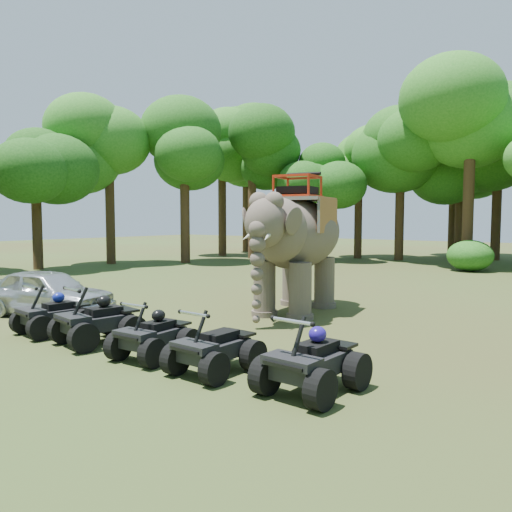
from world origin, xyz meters
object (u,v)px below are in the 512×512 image
object	(u,v)px
elephant	(296,242)
atv_0	(53,308)
atv_4	(312,353)
atv_1	(98,314)
atv_3	(215,340)
parked_car	(47,292)
atv_2	(154,329)

from	to	relation	value
elephant	atv_0	world-z (taller)	elephant
elephant	atv_4	xyz separation A→B (m)	(3.97, -5.83, -1.45)
atv_1	atv_0	bearing A→B (deg)	-168.66
atv_1	atv_3	world-z (taller)	atv_1
parked_car	atv_3	world-z (taller)	parked_car
elephant	atv_4	size ratio (longest dim) A/B	2.85
elephant	atv_0	distance (m)	6.99
atv_0	elephant	bearing A→B (deg)	68.07
atv_0	atv_2	xyz separation A→B (m)	(3.62, 0.01, -0.02)
atv_1	atv_4	size ratio (longest dim) A/B	1.02
elephant	atv_1	world-z (taller)	elephant
atv_4	atv_3	bearing A→B (deg)	-172.00
parked_car	atv_4	world-z (taller)	parked_car
atv_0	parked_car	bearing A→B (deg)	158.59
elephant	parked_car	world-z (taller)	elephant
atv_0	atv_2	distance (m)	3.62
atv_1	atv_2	size ratio (longest dim) A/B	1.12
parked_car	atv_2	xyz separation A→B (m)	(5.82, -1.15, -0.09)
atv_1	atv_2	bearing A→B (deg)	8.64
parked_car	atv_1	size ratio (longest dim) A/B	2.24
parked_car	atv_4	distance (m)	9.45
atv_1	atv_3	distance (m)	3.53
atv_1	atv_2	world-z (taller)	atv_1
atv_4	atv_2	bearing A→B (deg)	-174.38
atv_2	elephant	bearing A→B (deg)	90.55
elephant	atv_4	bearing A→B (deg)	-66.01
atv_1	atv_3	xyz separation A→B (m)	(3.53, -0.04, -0.06)
atv_0	atv_4	size ratio (longest dim) A/B	0.95
parked_car	atv_2	world-z (taller)	parked_car
parked_car	elephant	bearing A→B (deg)	-64.44
elephant	parked_car	bearing A→B (deg)	-148.49
atv_1	parked_car	bearing A→B (deg)	173.96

